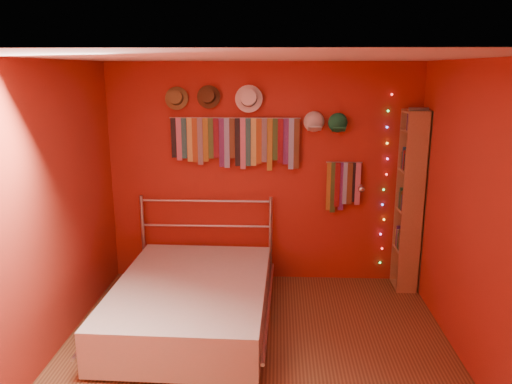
# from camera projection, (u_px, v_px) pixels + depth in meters

# --- Properties ---
(ground) EXTENTS (3.50, 3.50, 0.00)m
(ground) POSITION_uv_depth(u_px,v_px,m) (256.00, 359.00, 4.28)
(ground) COLOR #57321D
(ground) RESTS_ON ground
(back_wall) EXTENTS (3.50, 0.02, 2.50)m
(back_wall) POSITION_uv_depth(u_px,v_px,m) (263.00, 174.00, 5.67)
(back_wall) COLOR maroon
(back_wall) RESTS_ON ground
(right_wall) EXTENTS (0.02, 3.50, 2.50)m
(right_wall) POSITION_uv_depth(u_px,v_px,m) (479.00, 222.00, 3.90)
(right_wall) COLOR maroon
(right_wall) RESTS_ON ground
(left_wall) EXTENTS (0.02, 3.50, 2.50)m
(left_wall) POSITION_uv_depth(u_px,v_px,m) (41.00, 217.00, 4.05)
(left_wall) COLOR maroon
(left_wall) RESTS_ON ground
(ceiling) EXTENTS (3.50, 3.50, 0.02)m
(ceiling) POSITION_uv_depth(u_px,v_px,m) (256.00, 57.00, 3.68)
(ceiling) COLOR white
(ceiling) RESTS_ON back_wall
(tie_rack) EXTENTS (1.45, 0.03, 0.59)m
(tie_rack) POSITION_uv_depth(u_px,v_px,m) (236.00, 140.00, 5.53)
(tie_rack) COLOR #B9B9BE
(tie_rack) RESTS_ON back_wall
(small_tie_rack) EXTENTS (0.40, 0.03, 0.58)m
(small_tie_rack) POSITION_uv_depth(u_px,v_px,m) (343.00, 184.00, 5.60)
(small_tie_rack) COLOR #B9B9BE
(small_tie_rack) RESTS_ON back_wall
(fedora_olive) EXTENTS (0.25, 0.14, 0.25)m
(fedora_olive) POSITION_uv_depth(u_px,v_px,m) (176.00, 98.00, 5.42)
(fedora_olive) COLOR brown
(fedora_olive) RESTS_ON back_wall
(fedora_brown) EXTENTS (0.26, 0.14, 0.25)m
(fedora_brown) POSITION_uv_depth(u_px,v_px,m) (208.00, 96.00, 5.40)
(fedora_brown) COLOR #48301A
(fedora_brown) RESTS_ON back_wall
(fedora_white) EXTENTS (0.30, 0.16, 0.30)m
(fedora_white) POSITION_uv_depth(u_px,v_px,m) (249.00, 98.00, 5.38)
(fedora_white) COLOR white
(fedora_white) RESTS_ON back_wall
(cap_white) EXTENTS (0.20, 0.25, 0.20)m
(cap_white) POSITION_uv_depth(u_px,v_px,m) (314.00, 122.00, 5.45)
(cap_white) COLOR silver
(cap_white) RESTS_ON back_wall
(cap_green) EXTENTS (0.20, 0.25, 0.20)m
(cap_green) POSITION_uv_depth(u_px,v_px,m) (338.00, 123.00, 5.44)
(cap_green) COLOR #197443
(cap_green) RESTS_ON back_wall
(fairy_lights) EXTENTS (0.06, 0.02, 1.96)m
(fairy_lights) POSITION_uv_depth(u_px,v_px,m) (385.00, 182.00, 5.59)
(fairy_lights) COLOR #FF3333
(fairy_lights) RESTS_ON back_wall
(reading_lamp) EXTENTS (0.07, 0.30, 0.09)m
(reading_lamp) POSITION_uv_depth(u_px,v_px,m) (361.00, 188.00, 5.42)
(reading_lamp) COLOR #B9B9BE
(reading_lamp) RESTS_ON back_wall
(bookshelf) EXTENTS (0.25, 0.34, 2.00)m
(bookshelf) POSITION_uv_depth(u_px,v_px,m) (413.00, 201.00, 5.45)
(bookshelf) COLOR olive
(bookshelf) RESTS_ON ground
(bed) EXTENTS (1.57, 2.10, 1.01)m
(bed) POSITION_uv_depth(u_px,v_px,m) (192.00, 301.00, 4.83)
(bed) COLOR #B9B9BE
(bed) RESTS_ON ground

